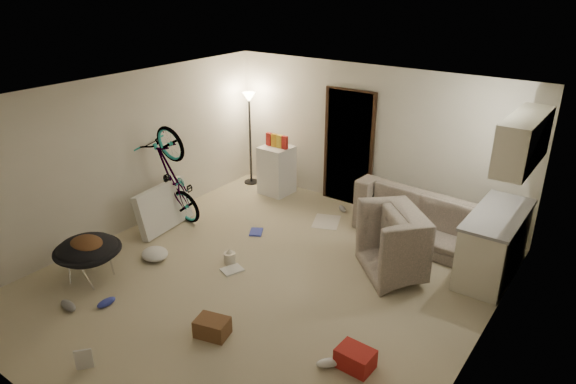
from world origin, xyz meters
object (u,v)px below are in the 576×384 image
Objects in this scene: mini_fridge at (277,170)px; juicer at (230,257)px; drink_case_a at (212,327)px; bicycle at (175,197)px; drink_case_b at (355,358)px; sofa at (425,220)px; tv_box at (164,207)px; kitchen_counter at (494,245)px; saucer_chair at (89,255)px; floor_lamp at (250,119)px; armchair at (416,249)px.

juicer is at bearing -65.29° from mini_fridge.
mini_fridge is at bearing 102.22° from drink_case_a.
drink_case_b is (4.11, -1.31, -0.35)m from bicycle.
tv_box is (-3.58, -2.14, 0.05)m from sofa.
mini_fridge is 3.73× the size of juicer.
kitchen_counter is 5.49m from saucer_chair.
kitchen_counter is 3.94m from drink_case_a.
bicycle is 1.59× the size of tv_box.
sofa is 8.71× the size of juicer.
tv_box reaches higher than juicer.
tv_box is at bearing -177.10° from bicycle.
drink_case_b is at bearing -38.86° from floor_lamp.
kitchen_counter is at bearing 162.47° from sofa.
tv_box is at bearing 102.62° from saucer_chair.
juicer is at bearing 54.47° from sofa.
armchair is 4.45m from saucer_chair.
saucer_chair is at bearing 168.04° from drink_case_a.
kitchen_counter is 0.86× the size of bicycle.
sofa is 2.98m from mini_fridge.
drink_case_a is (-1.06, -3.69, -0.20)m from sofa.
saucer_chair is (0.37, -1.90, -0.09)m from bicycle.
armchair is 4.44× the size of juicer.
kitchen_counter is 4.94m from bicycle.
drink_case_b is at bearing -21.20° from tv_box.
mini_fridge is at bearing 86.44° from saucer_chair.
sofa is (3.68, -0.20, -1.00)m from floor_lamp.
sofa is 4.97m from saucer_chair.
kitchen_counter is 2.83m from drink_case_b.
floor_lamp is 1.65× the size of tv_box.
sofa reaches higher than juicer.
juicer is at bearing -104.02° from bicycle.
drink_case_b is 1.57× the size of juicer.
kitchen_counter is at bearing 79.47° from drink_case_b.
armchair reaches higher than drink_case_a.
kitchen_counter is 0.71× the size of sofa.
sofa is 2.34× the size of mini_fridge.
juicer is at bearing -56.31° from floor_lamp.
mini_fridge is 2.33m from tv_box.
sofa is 3.09m from juicer.
mini_fridge is (-4.12, 0.55, 0.01)m from kitchen_counter.
drink_case_a is (2.15, 0.10, -0.27)m from saucer_chair.
armchair is 3.96m from bicycle.
drink_case_a is (1.91, -3.79, -0.35)m from mini_fridge.
saucer_chair is at bearing 53.61° from sofa.
sofa is at bearing 50.55° from juicer.
kitchen_counter is 6.15× the size of juicer.
drink_case_b is at bearing -102.64° from kitchen_counter.
tv_box is at bearing 133.91° from drink_case_a.
saucer_chair is 3.63× the size of juicer.
sofa reaches higher than drink_case_a.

